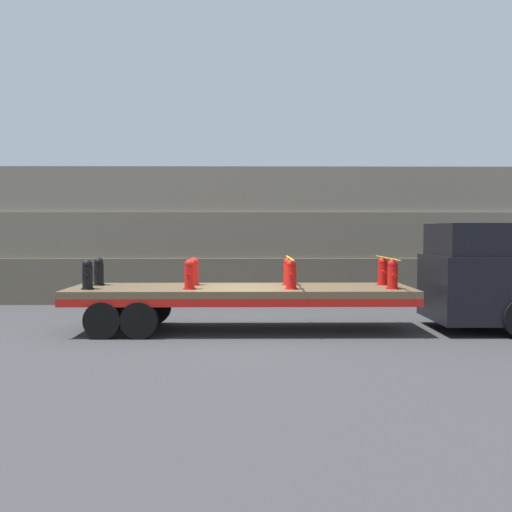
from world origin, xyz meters
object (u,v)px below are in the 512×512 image
fire_hydrant_red_near_1 (190,275)px  fire_hydrant_red_far_2 (288,272)px  fire_hydrant_red_far_1 (194,272)px  truck_cab (485,277)px  fire_hydrant_red_near_2 (291,275)px  fire_hydrant_black_near_0 (87,275)px  fire_hydrant_red_far_3 (383,272)px  flatbed_trailer (219,295)px  fire_hydrant_black_far_0 (99,272)px  fire_hydrant_red_near_3 (393,275)px

fire_hydrant_red_near_1 → fire_hydrant_red_far_2: size_ratio=1.00×
fire_hydrant_red_near_1 → fire_hydrant_red_far_1: same height
truck_cab → fire_hydrant_red_far_1: truck_cab is taller
fire_hydrant_red_near_2 → fire_hydrant_black_near_0: bearing=180.0°
fire_hydrant_red_far_1 → fire_hydrant_red_near_2: 2.80m
fire_hydrant_red_near_2 → fire_hydrant_red_far_3: (2.59, 1.08, 0.00)m
truck_cab → flatbed_trailer: size_ratio=0.32×
flatbed_trailer → fire_hydrant_red_near_2: (1.86, -0.54, 0.58)m
fire_hydrant_red_near_2 → fire_hydrant_red_far_2: same height
fire_hydrant_red_far_1 → fire_hydrant_red_far_2: (2.59, 0.00, 0.00)m
truck_cab → fire_hydrant_red_far_3: 2.66m
fire_hydrant_black_far_0 → fire_hydrant_red_far_2: size_ratio=1.00×
fire_hydrant_black_near_0 → fire_hydrant_black_far_0: (0.00, 1.08, 0.00)m
truck_cab → fire_hydrant_red_near_3: size_ratio=3.73×
fire_hydrant_red_near_1 → fire_hydrant_red_far_3: same height
flatbed_trailer → fire_hydrant_red_far_1: bearing=143.7°
flatbed_trailer → fire_hydrant_red_far_1: size_ratio=11.82×
flatbed_trailer → fire_hydrant_red_far_1: 1.08m
fire_hydrant_black_near_0 → fire_hydrant_red_far_2: bearing=11.7°
fire_hydrant_black_near_0 → fire_hydrant_red_near_2: size_ratio=1.00×
fire_hydrant_red_far_3 → flatbed_trailer: bearing=-173.1°
truck_cab → fire_hydrant_black_far_0: (-10.37, 0.54, 0.11)m
truck_cab → fire_hydrant_red_far_3: bearing=168.3°
truck_cab → fire_hydrant_red_far_1: bearing=176.0°
fire_hydrant_black_near_0 → fire_hydrant_red_far_1: size_ratio=1.00×
truck_cab → fire_hydrant_red_near_2: size_ratio=3.73×
flatbed_trailer → fire_hydrant_red_far_1: fire_hydrant_red_far_1 is taller
fire_hydrant_red_far_3 → fire_hydrant_red_near_2: bearing=-157.5°
fire_hydrant_red_far_2 → fire_hydrant_red_far_3: size_ratio=1.00×
flatbed_trailer → fire_hydrant_red_far_3: 4.52m
fire_hydrant_red_near_3 → fire_hydrant_red_far_3: (0.00, 1.08, 0.00)m
fire_hydrant_red_near_1 → fire_hydrant_red_near_2: (2.59, 0.00, 0.00)m
fire_hydrant_red_far_2 → fire_hydrant_red_near_1: bearing=-157.5°
fire_hydrant_red_far_2 → fire_hydrant_red_near_3: size_ratio=1.00×
truck_cab → fire_hydrant_red_near_3: bearing=-168.3°
fire_hydrant_red_far_1 → truck_cab: bearing=-4.0°
fire_hydrant_red_far_3 → fire_hydrant_red_near_3: bearing=-90.0°
fire_hydrant_red_far_1 → fire_hydrant_red_far_3: size_ratio=1.00×
fire_hydrant_red_near_1 → fire_hydrant_red_far_3: bearing=11.7°
fire_hydrant_black_near_0 → fire_hydrant_red_near_1: same height
fire_hydrant_red_near_2 → fire_hydrant_red_far_3: same height
truck_cab → fire_hydrant_black_far_0: size_ratio=3.73×
fire_hydrant_black_far_0 → fire_hydrant_red_far_2: 5.18m
fire_hydrant_red_far_3 → fire_hydrant_black_near_0: bearing=-172.1°
truck_cab → fire_hydrant_red_far_2: (-5.20, 0.54, 0.11)m
fire_hydrant_black_near_0 → fire_hydrant_red_far_3: same height
truck_cab → fire_hydrant_black_near_0: size_ratio=3.73×
truck_cab → fire_hydrant_red_far_2: truck_cab is taller
fire_hydrant_black_far_0 → fire_hydrant_red_near_2: size_ratio=1.00×
flatbed_trailer → fire_hydrant_red_near_2: 2.02m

